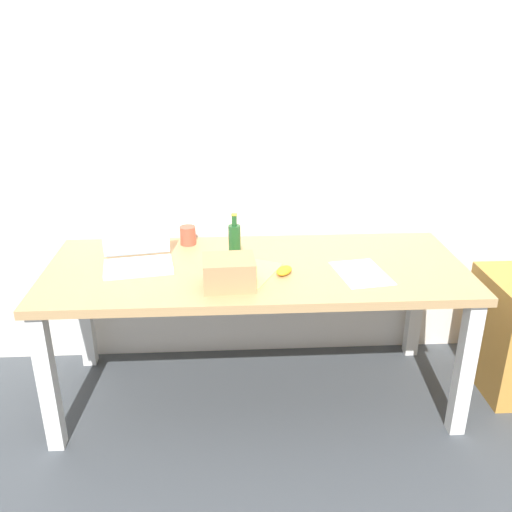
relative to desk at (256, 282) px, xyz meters
The scene contains 10 objects.
ground_plane 0.64m from the desk, ahead, with size 8.00×8.00×0.00m, color #42474C.
back_wall 0.80m from the desk, 90.00° to the left, with size 5.20×0.08×2.60m, color silver.
desk is the anchor object (origin of this frame).
laptop_left 0.57m from the desk, behind, with size 0.35×0.29×0.23m.
beer_bottle 0.21m from the desk, 156.10° to the left, with size 0.06×0.06×0.24m.
computer_mouse 0.19m from the desk, 38.99° to the right, with size 0.06×0.10×0.03m, color gold.
cardboard_box 0.28m from the desk, 121.86° to the right, with size 0.22×0.18×0.13m, color tan.
coffee_mug 0.47m from the desk, 138.18° to the left, with size 0.08×0.08×0.10m, color #D84C38.
paper_sheet_front_right 0.49m from the desk, 13.34° to the right, with size 0.21×0.30×0.00m, color white.
paper_sheet_center 0.11m from the desk, 112.88° to the right, with size 0.21×0.30×0.00m, color #F4E06B.
Camera 1 is at (-0.13, -2.34, 1.75)m, focal length 38.25 mm.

